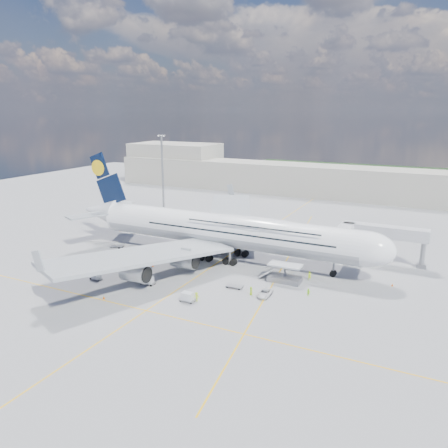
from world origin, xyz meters
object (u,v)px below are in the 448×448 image
at_px(cone_wing_left_outer, 224,235).
at_px(cone_wing_right_inner, 153,265).
at_px(dolly_nose_near, 235,286).
at_px(dolly_row_c, 148,280).
at_px(cone_wing_left_inner, 228,240).
at_px(cargo_loader, 284,276).
at_px(cone_wing_right_outer, 104,297).
at_px(dolly_nose_far, 187,297).
at_px(crew_loader, 308,292).
at_px(light_mast, 163,172).
at_px(dolly_row_b, 96,275).
at_px(service_van, 265,293).
at_px(crew_wing, 130,262).
at_px(cone_tail, 120,230).
at_px(jet_bridge, 368,234).
at_px(dolly_row_a, 113,260).
at_px(catering_truck_outer, 227,221).
at_px(crew_van, 251,291).
at_px(cone_nose, 392,285).
at_px(crew_tug, 197,297).
at_px(airliner, 225,230).
at_px(crew_nose, 310,276).
at_px(dolly_back, 117,246).
at_px(baggage_tug, 145,270).
at_px(catering_truck_inner, 204,232).

relative_size(cone_wing_left_outer, cone_wing_right_inner, 0.81).
bearing_deg(dolly_nose_near, dolly_row_c, -161.56).
bearing_deg(cone_wing_left_inner, cargo_loader, -42.15).
height_order(cone_wing_left_inner, cone_wing_right_outer, cone_wing_right_outer).
height_order(dolly_nose_far, crew_loader, dolly_nose_far).
distance_m(cone_wing_left_outer, cone_wing_right_inner, 29.02).
bearing_deg(light_mast, dolly_nose_far, -52.91).
relative_size(dolly_row_b, service_van, 0.62).
xyz_separation_m(crew_wing, cone_tail, (-20.44, 21.52, -0.69)).
bearing_deg(dolly_nose_near, cargo_loader, 41.74).
height_order(crew_loader, crew_wing, crew_wing).
distance_m(jet_bridge, crew_loader, 24.67).
bearing_deg(jet_bridge, cone_wing_right_inner, -151.31).
relative_size(jet_bridge, cone_wing_right_outer, 31.18).
height_order(cargo_loader, dolly_row_a, cargo_loader).
xyz_separation_m(catering_truck_outer, crew_van, (25.73, -42.71, -0.78)).
bearing_deg(crew_loader, cone_nose, 64.19).
bearing_deg(cone_wing_left_inner, cone_nose, -17.25).
bearing_deg(light_mast, cone_wing_right_outer, -64.84).
relative_size(light_mast, crew_tug, 14.75).
xyz_separation_m(airliner, cone_nose, (36.22, -0.08, -6.61)).
distance_m(crew_nose, crew_wing, 38.65).
bearing_deg(dolly_back, cone_wing_left_inner, 19.49).
bearing_deg(service_van, cone_wing_right_outer, -152.44).
height_order(jet_bridge, catering_truck_outer, jet_bridge).
xyz_separation_m(dolly_back, dolly_nose_near, (36.84, -9.89, 0.01)).
height_order(dolly_row_c, cone_wing_left_inner, dolly_row_c).
xyz_separation_m(light_mast, service_van, (56.00, -50.47, -12.60)).
xyz_separation_m(dolly_row_b, crew_van, (30.96, 6.83, -0.06)).
relative_size(crew_van, crew_tug, 0.94).
distance_m(crew_tug, cone_nose, 38.21).
distance_m(cone_nose, cone_wing_left_outer, 48.25).
xyz_separation_m(dolly_row_b, crew_nose, (38.68, 18.81, 0.05)).
bearing_deg(baggage_tug, service_van, -7.30).
bearing_deg(catering_truck_inner, cone_wing_left_inner, 16.21).
bearing_deg(jet_bridge, service_van, -117.60).
bearing_deg(cone_wing_right_inner, crew_wing, -158.29).
bearing_deg(crew_nose, cargo_loader, -178.03).
xyz_separation_m(catering_truck_outer, crew_loader, (35.40, -38.65, -0.83)).
bearing_deg(cone_wing_left_outer, cargo_loader, -43.70).
height_order(crew_loader, cone_wing_left_inner, crew_loader).
bearing_deg(service_van, cargo_loader, 83.34).
bearing_deg(crew_wing, cargo_loader, -84.50).
height_order(cargo_loader, cone_tail, cargo_loader).
relative_size(dolly_nose_near, crew_wing, 1.77).
bearing_deg(cone_wing_right_outer, cone_wing_left_inner, 84.03).
xyz_separation_m(dolly_row_b, crew_loader, (40.63, 10.89, -0.11)).
distance_m(crew_wing, crew_tug, 24.04).
bearing_deg(jet_bridge, cone_tail, -177.42).
xyz_separation_m(catering_truck_outer, cone_wing_right_outer, (2.54, -56.13, -1.30)).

